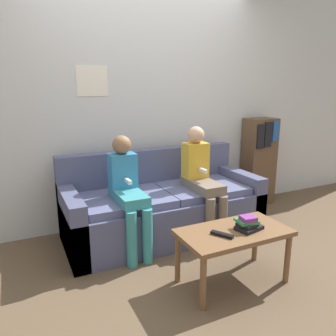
{
  "coord_description": "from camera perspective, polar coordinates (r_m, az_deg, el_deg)",
  "views": [
    {
      "loc": [
        -1.3,
        -2.32,
        1.47
      ],
      "look_at": [
        0.0,
        0.39,
        0.73
      ],
      "focal_mm": 35.0,
      "sensor_mm": 36.0,
      "label": 1
    }
  ],
  "objects": [
    {
      "name": "book_stack",
      "position": [
        2.55,
        13.75,
        -9.45
      ],
      "size": [
        0.22,
        0.18,
        0.11
      ],
      "color": "black",
      "rests_on": "coffee_table"
    },
    {
      "name": "ground_plane",
      "position": [
        3.04,
        3.29,
        -15.06
      ],
      "size": [
        10.0,
        10.0,
        0.0
      ],
      "primitive_type": "plane",
      "color": "brown"
    },
    {
      "name": "couch",
      "position": [
        3.34,
        -1.02,
        -6.83
      ],
      "size": [
        1.94,
        0.82,
        0.84
      ],
      "color": "#4C5175",
      "rests_on": "ground_plane"
    },
    {
      "name": "bookshelf",
      "position": [
        4.33,
        15.51,
        1.16
      ],
      "size": [
        0.39,
        0.27,
        1.1
      ],
      "color": "brown",
      "rests_on": "ground_plane"
    },
    {
      "name": "coffee_table",
      "position": [
        2.56,
        11.35,
        -11.75
      ],
      "size": [
        0.83,
        0.45,
        0.43
      ],
      "color": "brown",
      "rests_on": "ground_plane"
    },
    {
      "name": "tv_remote",
      "position": [
        2.43,
        9.39,
        -11.37
      ],
      "size": [
        0.12,
        0.17,
        0.02
      ],
      "rotation": [
        0.0,
        0.0,
        0.53
      ],
      "color": "black",
      "rests_on": "coffee_table"
    },
    {
      "name": "person_right",
      "position": [
        3.23,
        5.88,
        -1.5
      ],
      "size": [
        0.24,
        0.56,
        1.1
      ],
      "color": "#756656",
      "rests_on": "ground_plane"
    },
    {
      "name": "person_left",
      "position": [
        2.92,
        -7.01,
        -3.61
      ],
      "size": [
        0.24,
        0.56,
        1.06
      ],
      "color": "teal",
      "rests_on": "ground_plane"
    },
    {
      "name": "wall_back",
      "position": [
        3.6,
        -4.5,
        11.14
      ],
      "size": [
        8.0,
        0.07,
        2.6
      ],
      "color": "silver",
      "rests_on": "ground_plane"
    }
  ]
}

